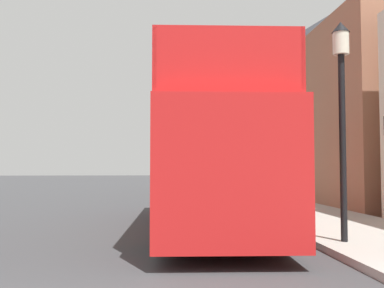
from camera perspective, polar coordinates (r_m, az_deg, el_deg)
The scene contains 7 objects.
ground_plane at distance 24.48m, azimuth -10.10°, elevation -6.73°, with size 144.00×144.00×0.00m, color #3D3D3F.
sidewalk at distance 21.90m, azimuth 8.33°, elevation -7.00°, with size 3.40×108.00×0.14m.
brick_terrace_rear at distance 25.39m, azimuth 17.68°, elevation 4.85°, with size 6.00×19.15×10.03m.
tour_bus at distance 11.77m, azimuth 2.20°, elevation -2.15°, with size 2.92×9.86×3.90m.
parked_car_ahead_of_bus at distance 20.54m, azimuth 1.25°, elevation -5.51°, with size 1.74×4.15×1.52m.
lamp_post_nearest at distance 9.53m, azimuth 18.47°, elevation 6.80°, with size 0.35×0.35×4.39m.
lamp_post_second at distance 17.26m, azimuth 7.80°, elevation 2.67°, with size 0.35×0.35×4.57m.
Camera 1 is at (2.39, -3.31, 1.59)m, focal length 42.00 mm.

